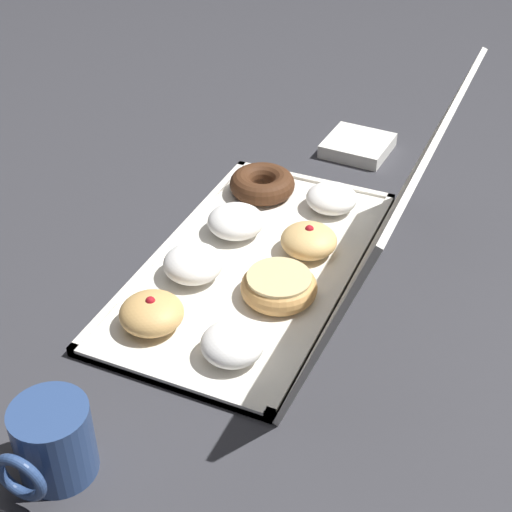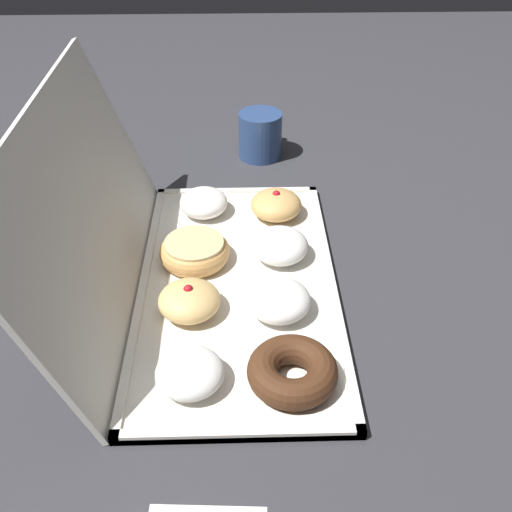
# 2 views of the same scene
# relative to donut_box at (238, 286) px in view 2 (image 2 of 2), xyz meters

# --- Properties ---
(ground_plane) EXTENTS (3.00, 3.00, 0.00)m
(ground_plane) POSITION_rel_donut_box_xyz_m (0.00, 0.00, -0.01)
(ground_plane) COLOR #333338
(donut_box) EXTENTS (0.54, 0.29, 0.01)m
(donut_box) POSITION_rel_donut_box_xyz_m (0.00, 0.00, 0.00)
(donut_box) COLOR silver
(donut_box) RESTS_ON ground
(box_lid_open) EXTENTS (0.54, 0.11, 0.29)m
(box_lid_open) POSITION_rel_donut_box_xyz_m (0.00, 0.20, 0.14)
(box_lid_open) COLOR silver
(box_lid_open) RESTS_ON ground
(chocolate_cake_ring_donut_0) EXTENTS (0.11, 0.11, 0.04)m
(chocolate_cake_ring_donut_0) POSITION_rel_donut_box_xyz_m (-0.19, -0.07, 0.02)
(chocolate_cake_ring_donut_0) COLOR #472816
(chocolate_cake_ring_donut_0) RESTS_ON donut_box
(powdered_filled_donut_1) EXTENTS (0.09, 0.09, 0.04)m
(powdered_filled_donut_1) POSITION_rel_donut_box_xyz_m (-0.06, -0.06, 0.03)
(powdered_filled_donut_1) COLOR white
(powdered_filled_donut_1) RESTS_ON donut_box
(powdered_filled_donut_2) EXTENTS (0.09, 0.09, 0.05)m
(powdered_filled_donut_2) POSITION_rel_donut_box_xyz_m (0.06, -0.07, 0.03)
(powdered_filled_donut_2) COLOR white
(powdered_filled_donut_2) RESTS_ON donut_box
(jelly_filled_donut_3) EXTENTS (0.09, 0.09, 0.05)m
(jelly_filled_donut_3) POSITION_rel_donut_box_xyz_m (0.18, -0.07, 0.03)
(jelly_filled_donut_3) COLOR tan
(jelly_filled_donut_3) RESTS_ON donut_box
(powdered_filled_donut_4) EXTENTS (0.08, 0.08, 0.04)m
(powdered_filled_donut_4) POSITION_rel_donut_box_xyz_m (-0.19, 0.06, 0.03)
(powdered_filled_donut_4) COLOR white
(powdered_filled_donut_4) RESTS_ON donut_box
(jelly_filled_donut_5) EXTENTS (0.09, 0.09, 0.05)m
(jelly_filled_donut_5) POSITION_rel_donut_box_xyz_m (-0.06, 0.07, 0.03)
(jelly_filled_donut_5) COLOR #E5B770
(jelly_filled_donut_5) RESTS_ON donut_box
(glazed_ring_donut_6) EXTENTS (0.11, 0.11, 0.04)m
(glazed_ring_donut_6) POSITION_rel_donut_box_xyz_m (0.06, 0.07, 0.02)
(glazed_ring_donut_6) COLOR tan
(glazed_ring_donut_6) RESTS_ON donut_box
(powdered_filled_donut_7) EXTENTS (0.08, 0.08, 0.04)m
(powdered_filled_donut_7) POSITION_rel_donut_box_xyz_m (0.19, 0.06, 0.03)
(powdered_filled_donut_7) COLOR white
(powdered_filled_donut_7) RESTS_ON donut_box
(coffee_mug) EXTENTS (0.11, 0.09, 0.09)m
(coffee_mug) POSITION_rel_donut_box_xyz_m (0.43, -0.05, 0.04)
(coffee_mug) COLOR navy
(coffee_mug) RESTS_ON ground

